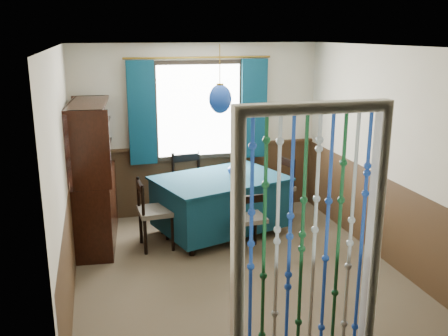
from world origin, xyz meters
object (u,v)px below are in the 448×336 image
object	(u,v)px
vase_sideboard	(96,160)
chair_right	(276,187)
chair_far	(190,184)
sideboard	(94,196)
vase_table	(234,169)
dining_table	(220,201)
chair_near	(249,219)
bowl_shelf	(95,152)
chair_left	(153,212)
pendant_lamp	(220,99)

from	to	relation	value
vase_sideboard	chair_right	bearing A→B (deg)	-4.22
chair_far	sideboard	size ratio (longest dim) A/B	0.53
chair_far	vase_table	world-z (taller)	vase_table
chair_far	vase_sideboard	bearing A→B (deg)	-0.04
chair_far	chair_right	world-z (taller)	chair_far
dining_table	sideboard	xyz separation A→B (m)	(-1.63, 0.14, 0.17)
chair_near	chair_right	xyz separation A→B (m)	(0.71, 0.96, 0.06)
chair_near	vase_sideboard	xyz separation A→B (m)	(-1.76, 1.14, 0.58)
vase_sideboard	chair_near	bearing A→B (deg)	-32.93
dining_table	vase_sideboard	xyz separation A→B (m)	(-1.57, 0.48, 0.55)
vase_table	vase_sideboard	bearing A→B (deg)	166.84
chair_right	bowl_shelf	xyz separation A→B (m)	(-2.48, -0.48, 0.77)
chair_left	sideboard	bearing A→B (deg)	-120.52
sideboard	chair_near	bearing A→B (deg)	-18.54
chair_near	chair_left	distance (m)	1.19
dining_table	chair_right	bearing A→B (deg)	0.64
dining_table	bowl_shelf	size ratio (longest dim) A/B	9.89
dining_table	vase_sideboard	distance (m)	1.73
chair_left	vase_table	size ratio (longest dim) A/B	5.10
chair_near	bowl_shelf	distance (m)	2.01
chair_right	chair_far	bearing A→B (deg)	58.86
dining_table	vase_table	size ratio (longest dim) A/B	10.91
pendant_lamp	vase_sideboard	xyz separation A→B (m)	(-1.57, 0.48, -0.82)
chair_right	pendant_lamp	bearing A→B (deg)	95.45
chair_left	bowl_shelf	xyz separation A→B (m)	(-0.65, 0.04, 0.79)
chair_near	pendant_lamp	world-z (taller)	pendant_lamp
dining_table	chair_far	size ratio (longest dim) A/B	1.99
dining_table	chair_far	world-z (taller)	chair_far
chair_left	chair_right	distance (m)	1.90
chair_right	chair_left	bearing A→B (deg)	93.31
vase_table	pendant_lamp	bearing A→B (deg)	-163.03
chair_near	chair_left	world-z (taller)	chair_left
vase_sideboard	chair_left	bearing A→B (deg)	-47.49
dining_table	chair_left	xyz separation A→B (m)	(-0.92, -0.23, 0.02)
dining_table	pendant_lamp	size ratio (longest dim) A/B	2.21
dining_table	pendant_lamp	world-z (taller)	pendant_lamp
dining_table	bowl_shelf	world-z (taller)	bowl_shelf
dining_table	chair_left	bearing A→B (deg)	176.34
chair_near	vase_table	xyz separation A→B (m)	(0.02, 0.73, 0.45)
chair_left	vase_sideboard	world-z (taller)	vase_sideboard
sideboard	pendant_lamp	world-z (taller)	pendant_lamp
dining_table	vase_sideboard	bearing A→B (deg)	145.25
chair_far	vase_sideboard	xyz separation A→B (m)	(-1.29, -0.21, 0.50)
bowl_shelf	dining_table	bearing A→B (deg)	6.70
chair_far	pendant_lamp	size ratio (longest dim) A/B	1.11
dining_table	sideboard	size ratio (longest dim) A/B	1.05
chair_far	pendant_lamp	world-z (taller)	pendant_lamp
vase_table	bowl_shelf	bearing A→B (deg)	-172.02
bowl_shelf	vase_sideboard	distance (m)	0.72
chair_near	sideboard	world-z (taller)	sideboard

